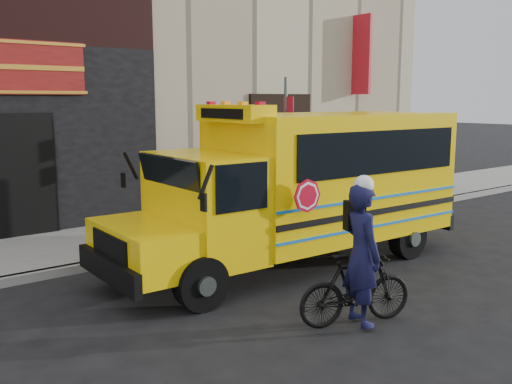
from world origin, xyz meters
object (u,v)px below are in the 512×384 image
object	(u,v)px
cyclist	(362,258)
bicycle	(356,288)
school_bus	(306,182)
sign_pole	(286,147)

from	to	relation	value
cyclist	bicycle	bearing A→B (deg)	4.17
school_bus	bicycle	distance (m)	3.15
cyclist	sign_pole	bearing A→B (deg)	-14.99
school_bus	sign_pole	xyz separation A→B (m)	(1.54, 2.34, 0.41)
sign_pole	cyclist	world-z (taller)	sign_pole
school_bus	sign_pole	distance (m)	2.83
school_bus	cyclist	bearing A→B (deg)	-119.29
bicycle	cyclist	distance (m)	0.46
bicycle	sign_pole	bearing A→B (deg)	-12.60
school_bus	bicycle	xyz separation A→B (m)	(-1.49, -2.59, -1.01)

